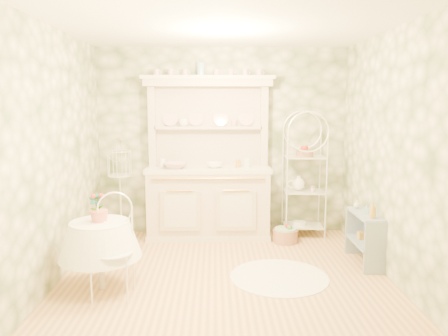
{
  "coord_description": "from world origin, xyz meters",
  "views": [
    {
      "loc": [
        -0.11,
        -4.58,
        1.9
      ],
      "look_at": [
        0.0,
        0.5,
        1.15
      ],
      "focal_mm": 35.0,
      "sensor_mm": 36.0,
      "label": 1
    }
  ],
  "objects_px": {
    "round_table": "(101,258)",
    "birdcage_stand": "(120,191)",
    "floor_basket": "(285,235)",
    "cafe_chair": "(112,249)",
    "kitchen_dresser": "(208,158)",
    "bakers_rack": "(304,177)",
    "side_shelf": "(365,241)"
  },
  "relations": [
    {
      "from": "cafe_chair",
      "to": "birdcage_stand",
      "type": "distance_m",
      "value": 1.94
    },
    {
      "from": "birdcage_stand",
      "to": "floor_basket",
      "type": "height_order",
      "value": "birdcage_stand"
    },
    {
      "from": "cafe_chair",
      "to": "floor_basket",
      "type": "bearing_deg",
      "value": 28.81
    },
    {
      "from": "kitchen_dresser",
      "to": "cafe_chair",
      "type": "xyz_separation_m",
      "value": [
        -0.92,
        -1.96,
        -0.66
      ]
    },
    {
      "from": "round_table",
      "to": "floor_basket",
      "type": "height_order",
      "value": "round_table"
    },
    {
      "from": "round_table",
      "to": "birdcage_stand",
      "type": "height_order",
      "value": "birdcage_stand"
    },
    {
      "from": "birdcage_stand",
      "to": "floor_basket",
      "type": "xyz_separation_m",
      "value": [
        2.3,
        -0.23,
        -0.58
      ]
    },
    {
      "from": "kitchen_dresser",
      "to": "birdcage_stand",
      "type": "distance_m",
      "value": 1.32
    },
    {
      "from": "kitchen_dresser",
      "to": "side_shelf",
      "type": "height_order",
      "value": "kitchen_dresser"
    },
    {
      "from": "bakers_rack",
      "to": "birdcage_stand",
      "type": "bearing_deg",
      "value": -173.01
    },
    {
      "from": "cafe_chair",
      "to": "kitchen_dresser",
      "type": "bearing_deg",
      "value": 53.65
    },
    {
      "from": "bakers_rack",
      "to": "round_table",
      "type": "bearing_deg",
      "value": -138.67
    },
    {
      "from": "cafe_chair",
      "to": "side_shelf",
      "type": "bearing_deg",
      "value": 5.68
    },
    {
      "from": "kitchen_dresser",
      "to": "round_table",
      "type": "bearing_deg",
      "value": -121.37
    },
    {
      "from": "kitchen_dresser",
      "to": "round_table",
      "type": "xyz_separation_m",
      "value": [
        -1.08,
        -1.77,
        -0.82
      ]
    },
    {
      "from": "kitchen_dresser",
      "to": "round_table",
      "type": "height_order",
      "value": "kitchen_dresser"
    },
    {
      "from": "kitchen_dresser",
      "to": "floor_basket",
      "type": "height_order",
      "value": "kitchen_dresser"
    },
    {
      "from": "kitchen_dresser",
      "to": "side_shelf",
      "type": "relative_size",
      "value": 3.55
    },
    {
      "from": "cafe_chair",
      "to": "floor_basket",
      "type": "height_order",
      "value": "cafe_chair"
    },
    {
      "from": "floor_basket",
      "to": "birdcage_stand",
      "type": "bearing_deg",
      "value": 174.21
    },
    {
      "from": "round_table",
      "to": "birdcage_stand",
      "type": "distance_m",
      "value": 1.76
    },
    {
      "from": "kitchen_dresser",
      "to": "bakers_rack",
      "type": "bearing_deg",
      "value": 1.43
    },
    {
      "from": "floor_basket",
      "to": "kitchen_dresser",
      "type": "bearing_deg",
      "value": 164.56
    },
    {
      "from": "bakers_rack",
      "to": "side_shelf",
      "type": "xyz_separation_m",
      "value": [
        0.51,
        -1.14,
        -0.58
      ]
    },
    {
      "from": "bakers_rack",
      "to": "side_shelf",
      "type": "bearing_deg",
      "value": -60.98
    },
    {
      "from": "bakers_rack",
      "to": "cafe_chair",
      "type": "distance_m",
      "value": 3.06
    },
    {
      "from": "side_shelf",
      "to": "floor_basket",
      "type": "xyz_separation_m",
      "value": [
        -0.82,
        0.81,
        -0.18
      ]
    },
    {
      "from": "round_table",
      "to": "floor_basket",
      "type": "bearing_deg",
      "value": 34.62
    },
    {
      "from": "kitchen_dresser",
      "to": "side_shelf",
      "type": "distance_m",
      "value": 2.35
    },
    {
      "from": "floor_basket",
      "to": "side_shelf",
      "type": "bearing_deg",
      "value": -44.89
    },
    {
      "from": "side_shelf",
      "to": "birdcage_stand",
      "type": "bearing_deg",
      "value": 164.22
    },
    {
      "from": "round_table",
      "to": "birdcage_stand",
      "type": "xyz_separation_m",
      "value": [
        -0.16,
        1.71,
        0.35
      ]
    }
  ]
}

